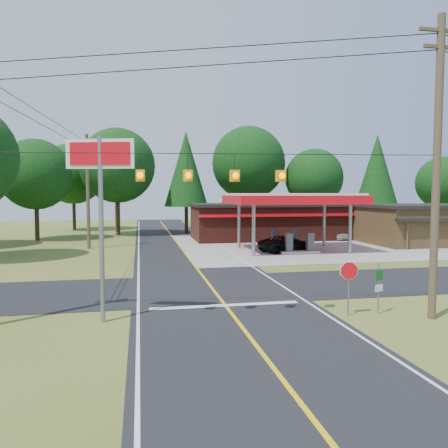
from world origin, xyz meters
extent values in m
plane|color=#4A5E21|center=(0.00, 0.00, 0.00)|extent=(120.00, 120.00, 0.00)
cube|color=black|center=(0.00, 0.00, 0.01)|extent=(8.00, 120.00, 0.02)
cube|color=black|center=(0.00, 0.00, 0.01)|extent=(70.00, 7.00, 0.02)
cube|color=yellow|center=(0.00, 0.00, 0.03)|extent=(0.15, 110.00, 0.00)
cylinder|color=gray|center=(5.00, 10.50, 2.10)|extent=(0.28, 0.28, 4.20)
cylinder|color=gray|center=(5.00, 15.50, 2.10)|extent=(0.28, 0.28, 4.20)
cylinder|color=gray|center=(13.00, 10.50, 2.10)|extent=(0.28, 0.28, 4.20)
cylinder|color=gray|center=(13.00, 15.50, 2.10)|extent=(0.28, 0.28, 4.20)
cube|color=red|center=(9.00, 13.00, 4.35)|extent=(10.60, 7.40, 0.70)
cube|color=white|center=(9.00, 13.00, 4.75)|extent=(10.00, 7.00, 0.25)
cube|color=#9E9B93|center=(9.00, 11.20, 0.13)|extent=(3.20, 0.90, 0.22)
cube|color=#3F3F44|center=(8.10, 11.20, 0.95)|extent=(0.55, 0.45, 1.50)
cube|color=#3F3F44|center=(9.90, 11.20, 0.95)|extent=(0.55, 0.45, 1.50)
cube|color=#9E9B93|center=(9.00, 14.80, 0.13)|extent=(3.20, 0.90, 0.22)
cube|color=#3F3F44|center=(8.10, 14.80, 0.95)|extent=(0.55, 0.45, 1.50)
cube|color=#3F3F44|center=(9.90, 14.80, 0.95)|extent=(0.55, 0.45, 1.50)
cube|color=#532017|center=(10.00, 23.00, 1.75)|extent=(16.00, 7.00, 3.50)
cube|color=black|center=(10.00, 23.00, 3.65)|extent=(16.40, 7.40, 0.30)
cube|color=red|center=(10.00, 19.40, 2.70)|extent=(16.00, 0.50, 0.25)
cylinder|color=#473828|center=(7.50, -7.00, 5.75)|extent=(0.30, 0.30, 11.50)
cube|color=#473828|center=(7.50, -7.00, 10.90)|extent=(1.80, 0.12, 0.12)
cube|color=#473828|center=(7.50, -7.00, 10.30)|extent=(1.40, 0.12, 0.12)
cylinder|color=#473828|center=(-8.00, 18.00, 5.00)|extent=(0.30, 0.30, 10.00)
cube|color=#473828|center=(-8.00, 18.00, 9.40)|extent=(1.80, 0.12, 0.12)
cube|color=#473828|center=(-8.00, 18.00, 8.80)|extent=(1.40, 0.12, 0.12)
cylinder|color=#473828|center=(-6.50, 35.00, 4.75)|extent=(0.30, 0.30, 9.50)
cube|color=orange|center=(-3.55, -5.70, 5.50)|extent=(0.32, 0.32, 0.42)
cube|color=orange|center=(-1.85, -5.90, 5.50)|extent=(0.32, 0.32, 0.42)
cube|color=orange|center=(-0.15, -6.10, 5.50)|extent=(0.32, 0.32, 0.42)
cube|color=orange|center=(1.55, -6.30, 5.50)|extent=(0.32, 0.32, 0.42)
cylinder|color=#332316|center=(-14.00, 26.00, 1.98)|extent=(0.44, 0.44, 3.96)
sphere|color=black|center=(-14.00, 26.00, 6.82)|extent=(7.26, 7.26, 7.26)
cylinder|color=#332316|center=(-6.00, 30.00, 2.34)|extent=(0.44, 0.44, 4.68)
sphere|color=black|center=(-6.00, 30.00, 8.06)|extent=(8.58, 8.58, 8.58)
cylinder|color=#332316|center=(2.00, 31.00, 2.16)|extent=(0.44, 0.44, 4.32)
cone|color=black|center=(2.00, 31.00, 7.80)|extent=(5.28, 5.28, 9.00)
cylinder|color=#332316|center=(10.00, 32.00, 2.52)|extent=(0.44, 0.44, 5.04)
sphere|color=black|center=(10.00, 32.00, 8.68)|extent=(9.24, 9.24, 9.24)
cylinder|color=#332316|center=(18.00, 30.00, 1.98)|extent=(0.44, 0.44, 3.96)
sphere|color=black|center=(18.00, 30.00, 6.82)|extent=(7.26, 7.26, 7.26)
cylinder|color=#332316|center=(26.00, 29.00, 2.16)|extent=(0.44, 0.44, 4.32)
cone|color=black|center=(26.00, 29.00, 7.80)|extent=(5.28, 5.28, 9.00)
cylinder|color=#332316|center=(34.00, 27.00, 1.80)|extent=(0.44, 0.44, 3.60)
sphere|color=black|center=(34.00, 27.00, 6.20)|extent=(6.60, 6.60, 6.60)
cylinder|color=#332316|center=(-12.00, 38.00, 2.16)|extent=(0.44, 0.44, 4.32)
sphere|color=black|center=(-12.00, 38.00, 7.44)|extent=(7.92, 7.92, 7.92)
imported|color=black|center=(8.44, 12.61, 0.67)|extent=(5.88, 5.88, 1.34)
imported|color=silver|center=(17.00, 21.00, 0.63)|extent=(4.05, 4.05, 1.26)
cylinder|color=gray|center=(-5.00, -5.00, 3.48)|extent=(0.18, 0.18, 6.96)
cube|color=white|center=(-5.00, -5.00, 6.32)|extent=(2.51, 0.80, 1.09)
cube|color=red|center=(-5.00, -5.05, 6.32)|extent=(2.20, 0.69, 0.84)
cylinder|color=gray|center=(4.50, -6.00, 1.06)|extent=(0.07, 0.07, 2.12)
cylinder|color=gray|center=(5.80, -6.00, 1.03)|extent=(0.06, 0.06, 2.06)
cube|color=#0C591E|center=(5.80, -6.04, 1.58)|extent=(0.41, 0.17, 0.42)
cube|color=white|center=(5.80, -6.04, 1.07)|extent=(0.41, 0.17, 0.28)
camera|label=1|loc=(-3.60, -21.79, 4.85)|focal=35.00mm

